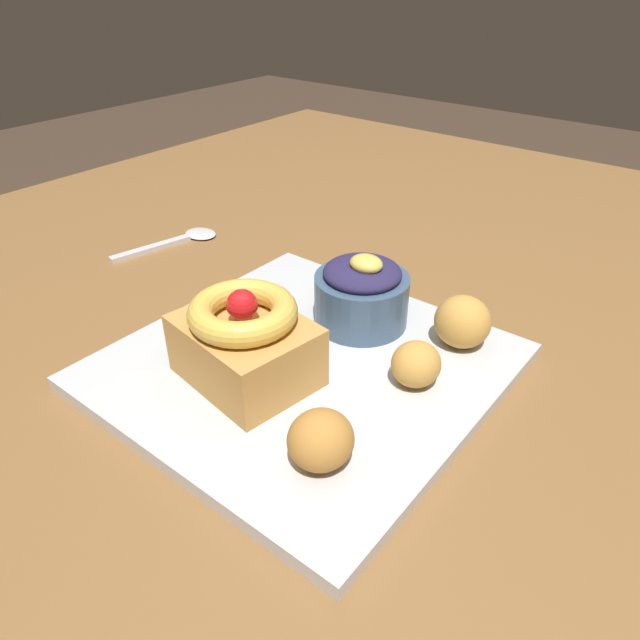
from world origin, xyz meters
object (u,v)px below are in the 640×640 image
object	(u,v)px
berry_ramekin	(362,293)
fritter_middle	(321,440)
cake_slice	(245,340)
front_plate	(304,367)
fritter_back	(462,322)
spoon	(180,240)
fritter_front	(416,364)

from	to	relation	value
berry_ramekin	fritter_middle	distance (m)	0.17
cake_slice	fritter_middle	bearing A→B (deg)	-19.18
front_plate	fritter_back	distance (m)	0.13
berry_ramekin	cake_slice	bearing A→B (deg)	-100.84
cake_slice	fritter_back	world-z (taller)	cake_slice
berry_ramekin	spoon	distance (m)	0.28
fritter_front	spoon	size ratio (longest dim) A/B	0.30
cake_slice	fritter_front	xyz separation A→B (m)	(0.10, 0.07, -0.02)
fritter_middle	fritter_back	distance (m)	0.17
fritter_front	fritter_middle	size ratio (longest dim) A/B	0.88
fritter_front	fritter_back	xyz separation A→B (m)	(0.00, 0.07, 0.00)
fritter_back	berry_ramekin	bearing A→B (deg)	-164.33
fritter_front	berry_ramekin	bearing A→B (deg)	151.23
fritter_middle	front_plate	bearing A→B (deg)	135.39
berry_ramekin	fritter_middle	bearing A→B (deg)	-63.37
fritter_middle	spoon	bearing A→B (deg)	153.13
front_plate	spoon	size ratio (longest dim) A/B	2.21
front_plate	fritter_back	size ratio (longest dim) A/B	6.05
cake_slice	berry_ramekin	bearing A→B (deg)	79.16
berry_ramekin	fritter_front	distance (m)	0.09
cake_slice	spoon	size ratio (longest dim) A/B	0.86
cake_slice	fritter_middle	distance (m)	0.10
front_plate	fritter_back	bearing A→B (deg)	48.95
fritter_back	front_plate	bearing A→B (deg)	-131.05
front_plate	cake_slice	bearing A→B (deg)	-115.88
berry_ramekin	fritter_back	size ratio (longest dim) A/B	1.75
cake_slice	berry_ramekin	xyz separation A→B (m)	(0.02, 0.12, -0.00)
cake_slice	fritter_middle	size ratio (longest dim) A/B	2.50
front_plate	spoon	distance (m)	0.29
fritter_middle	cake_slice	bearing A→B (deg)	160.82
front_plate	berry_ramekin	bearing A→B (deg)	88.59
front_plate	fritter_middle	size ratio (longest dim) A/B	6.43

